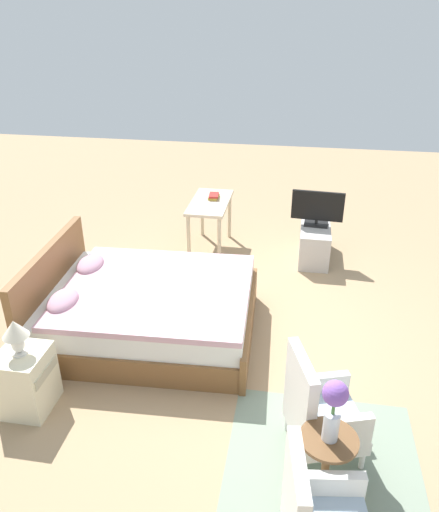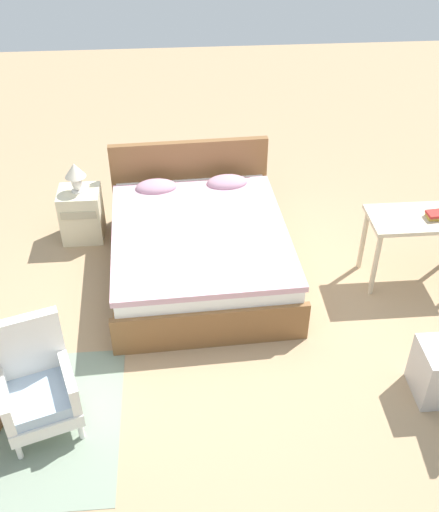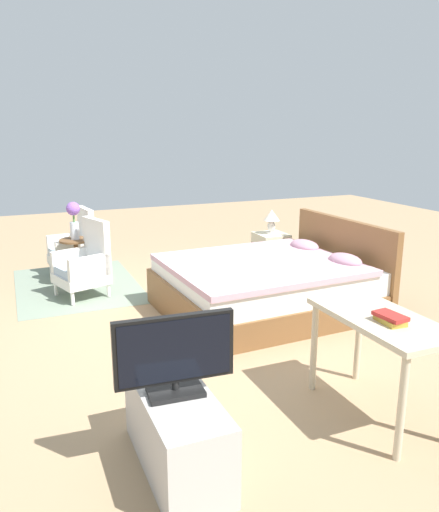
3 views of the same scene
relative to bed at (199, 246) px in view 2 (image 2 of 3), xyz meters
The scene contains 7 objects.
ground_plane 0.97m from the bed, 80.58° to the right, with size 16.00×16.00×0.00m, color #A38460.
bed is the anchor object (origin of this frame).
armchair_by_window_right 2.23m from the bed, 126.10° to the right, with size 0.68×0.68×0.92m.
nightstand 1.43m from the bed, 150.88° to the left, with size 0.44×0.41×0.58m.
table_lamp 1.51m from the bed, 150.86° to the left, with size 0.22×0.22×0.33m.
vanity_desk 2.18m from the bed, ahead, with size 1.04×0.52×0.74m.
book_stack 2.33m from the bed, ahead, with size 0.23×0.15×0.06m.
Camera 2 is at (-0.34, -3.98, 3.88)m, focal length 42.00 mm.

